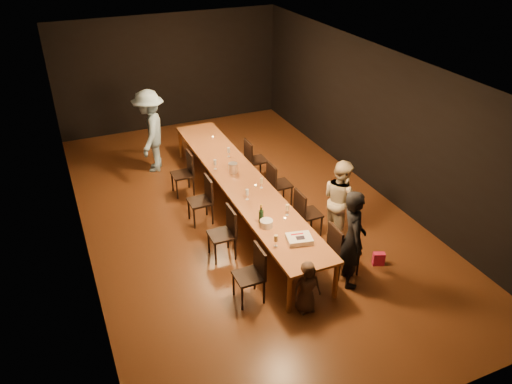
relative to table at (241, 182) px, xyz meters
name	(u,v)px	position (x,y,z in m)	size (l,w,h in m)	color
ground	(241,212)	(0.00, 0.00, -0.70)	(10.00, 10.00, 0.00)	#402410
room_shell	(240,115)	(0.00, 0.00, 1.38)	(6.04, 10.04, 3.02)	black
table	(241,182)	(0.00, 0.00, 0.00)	(0.90, 6.00, 0.75)	brown
chair_right_0	(344,249)	(0.85, -2.40, -0.24)	(0.42, 0.42, 0.93)	black
chair_right_1	(309,213)	(0.85, -1.20, -0.24)	(0.42, 0.42, 0.93)	black
chair_right_2	(280,184)	(0.85, 0.00, -0.24)	(0.42, 0.42, 0.93)	black
chair_right_3	(256,159)	(0.85, 1.20, -0.24)	(0.42, 0.42, 0.93)	black
chair_left_0	(249,276)	(-0.85, -2.40, -0.24)	(0.42, 0.42, 0.93)	black
chair_left_1	(221,234)	(-0.85, -1.20, -0.24)	(0.42, 0.42, 0.93)	black
chair_left_2	(200,201)	(-0.85, 0.00, -0.24)	(0.42, 0.42, 0.93)	black
chair_left_3	(182,174)	(-0.85, 1.20, -0.24)	(0.42, 0.42, 0.93)	black
woman_birthday	(353,239)	(0.81, -2.65, 0.14)	(0.62, 0.40, 1.69)	black
woman_tan	(340,199)	(1.35, -1.44, 0.07)	(0.75, 0.58, 1.53)	beige
man_blue	(150,131)	(-1.15, 2.56, 0.25)	(1.23, 0.70, 1.90)	#84ADCD
child	(307,287)	(-0.14, -2.96, -0.26)	(0.43, 0.28, 0.88)	#443126
gift_bag_red	(379,259)	(1.52, -2.49, -0.58)	(0.20, 0.11, 0.24)	#D41F4F
gift_bag_blue	(346,249)	(1.11, -2.08, -0.54)	(0.26, 0.18, 0.33)	#295AB4
birthday_cake	(299,239)	(0.08, -2.26, 0.09)	(0.45, 0.39, 0.09)	white
plate_stack	(266,223)	(-0.22, -1.68, 0.11)	(0.22, 0.22, 0.12)	silver
champagne_bottle	(261,214)	(-0.25, -1.53, 0.22)	(0.08, 0.08, 0.35)	black
ice_bucket	(233,168)	(-0.04, 0.33, 0.15)	(0.18, 0.18, 0.20)	silver
wineglass_0	(276,241)	(-0.32, -2.23, 0.15)	(0.06, 0.06, 0.21)	beige
wineglass_1	(287,210)	(0.25, -1.50, 0.15)	(0.06, 0.06, 0.21)	beige
wineglass_2	(247,194)	(-0.18, -0.75, 0.15)	(0.06, 0.06, 0.21)	silver
wineglass_3	(261,183)	(0.23, -0.46, 0.15)	(0.06, 0.06, 0.21)	beige
wineglass_4	(215,164)	(-0.31, 0.61, 0.15)	(0.06, 0.06, 0.21)	silver
wineglass_5	(229,152)	(0.14, 1.03, 0.15)	(0.06, 0.06, 0.21)	silver
tealight_near	(285,219)	(0.15, -1.61, 0.06)	(0.05, 0.05, 0.03)	#B2B7B2
tealight_mid	(256,186)	(0.15, -0.37, 0.06)	(0.05, 0.05, 0.03)	#B2B7B2
tealight_far	(213,137)	(0.15, 2.08, 0.06)	(0.05, 0.05, 0.03)	#B2B7B2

